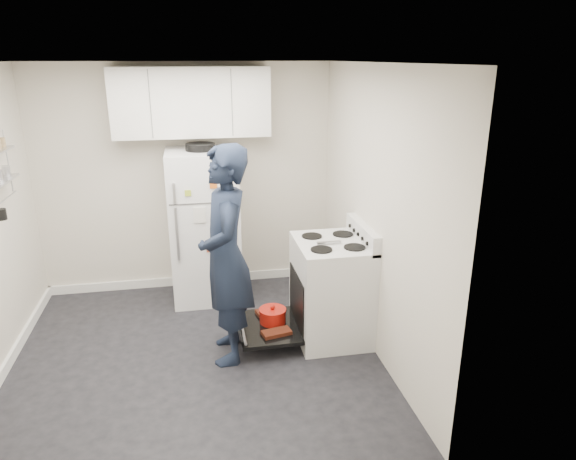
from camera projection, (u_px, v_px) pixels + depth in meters
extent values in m
cube|color=black|center=(196.00, 357.00, 4.58)|extent=(3.20, 3.20, 0.01)
cube|color=white|center=(177.00, 63.00, 3.78)|extent=(3.20, 3.20, 0.01)
cube|color=beige|center=(187.00, 180.00, 5.67)|extent=(3.20, 0.01, 2.50)
cube|color=beige|center=(189.00, 316.00, 2.69)|extent=(3.20, 0.01, 2.50)
cube|color=beige|center=(374.00, 213.00, 4.46)|extent=(0.01, 3.20, 2.50)
cube|color=white|center=(4.00, 371.00, 4.28)|extent=(0.03, 3.20, 0.10)
cube|color=white|center=(193.00, 280.00, 6.04)|extent=(3.20, 0.03, 0.10)
cube|color=silver|center=(331.00, 291.00, 4.80)|extent=(0.65, 0.76, 0.92)
cube|color=black|center=(324.00, 298.00, 4.80)|extent=(0.53, 0.60, 0.52)
cube|color=orange|center=(351.00, 295.00, 4.85)|extent=(0.02, 0.56, 0.46)
cylinder|color=black|center=(328.00, 314.00, 4.87)|extent=(0.34, 0.34, 0.02)
cube|color=silver|center=(363.00, 234.00, 4.67)|extent=(0.08, 0.76, 0.18)
cube|color=silver|center=(332.00, 244.00, 4.65)|extent=(0.65, 0.76, 0.03)
cube|color=#B2B2B7|center=(329.00, 242.00, 4.58)|extent=(0.22, 0.03, 0.01)
cube|color=black|center=(268.00, 327.00, 4.79)|extent=(0.55, 0.70, 0.03)
cylinder|color=#B2B2B7|center=(242.00, 326.00, 4.74)|extent=(0.02, 0.66, 0.02)
cylinder|color=red|center=(273.00, 316.00, 4.83)|extent=(0.25, 0.25, 0.11)
cylinder|color=red|center=(273.00, 310.00, 4.81)|extent=(0.26, 0.26, 0.02)
sphere|color=red|center=(273.00, 307.00, 4.80)|extent=(0.04, 0.04, 0.04)
cube|color=maroon|center=(277.00, 333.00, 4.63)|extent=(0.28, 0.18, 0.04)
cube|color=maroon|center=(269.00, 311.00, 5.01)|extent=(0.28, 0.18, 0.04)
cube|color=white|center=(205.00, 226.00, 5.51)|extent=(0.72, 0.70, 1.63)
cube|color=#4C4C4C|center=(204.00, 203.00, 5.07)|extent=(0.68, 0.01, 0.01)
cube|color=#B2B2B7|center=(174.00, 193.00, 4.96)|extent=(0.03, 0.03, 0.20)
cube|color=#B2B2B7|center=(177.00, 234.00, 5.10)|extent=(0.03, 0.03, 0.55)
cylinder|color=black|center=(200.00, 147.00, 5.23)|extent=(0.30, 0.30, 0.07)
cube|color=green|center=(223.00, 228.00, 5.18)|extent=(0.09, 0.01, 0.12)
cube|color=#A7BB2C|center=(188.00, 193.00, 5.00)|extent=(0.06, 0.01, 0.06)
cube|color=#D66119|center=(213.00, 185.00, 5.02)|extent=(0.07, 0.01, 0.07)
cube|color=silver|center=(200.00, 215.00, 5.09)|extent=(0.12, 0.01, 0.16)
cube|color=#B65434|center=(211.00, 247.00, 5.22)|extent=(0.10, 0.01, 0.10)
cube|color=silver|center=(191.00, 102.00, 5.25)|extent=(1.60, 0.33, 0.70)
cube|color=#B2B2B7|center=(0.00, 182.00, 4.28)|extent=(0.14, 0.60, 0.02)
cylinder|color=black|center=(1.00, 214.00, 4.19)|extent=(0.08, 0.08, 0.09)
imported|color=black|center=(226.00, 256.00, 4.32)|extent=(0.46, 0.70, 1.89)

